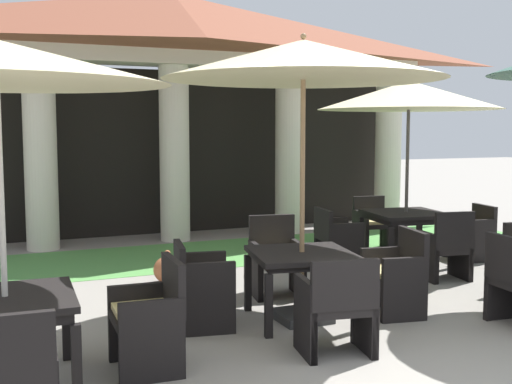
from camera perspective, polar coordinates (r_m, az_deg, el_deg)
name	(u,v)px	position (r m, az deg, el deg)	size (l,w,h in m)	color
background_pavilion	(171,58)	(11.27, -7.54, 11.75)	(9.96, 2.51, 4.19)	beige
lawn_strip	(201,254)	(9.95, -4.95, -5.53)	(11.76, 2.17, 0.01)	#519347
patio_table_near_foreground	(302,261)	(6.47, 4.10, -6.10)	(1.15, 1.15, 0.70)	black
patio_umbrella_near_foreground	(303,62)	(6.37, 4.23, 11.47)	(2.77, 2.77, 2.85)	#2D2D2D
patio_chair_near_foreground_south	(337,308)	(5.58, 7.21, -10.18)	(0.68, 0.60, 0.86)	black
patio_chair_near_foreground_east	(396,275)	(6.88, 12.37, -7.23)	(0.60, 0.70, 0.88)	black
patio_chair_near_foreground_north	(276,260)	(7.48, 1.79, -6.05)	(0.65, 0.62, 0.91)	black
patio_chair_near_foreground_west	(201,285)	(6.30, -4.91, -8.25)	(0.62, 0.66, 0.84)	black
patio_table_mid_left	(406,218)	(9.44, 13.21, -2.30)	(1.18, 1.18, 0.74)	black
patio_umbrella_mid_left	(409,97)	(9.36, 13.45, 8.25)	(2.58, 2.58, 2.66)	#2D2D2D
patio_chair_mid_left_south	(446,249)	(8.55, 16.52, -4.88)	(0.62, 0.59, 0.90)	black
patio_chair_mid_left_north	(374,225)	(10.42, 10.44, -2.91)	(0.63, 0.61, 0.84)	black
patio_chair_mid_left_west	(336,238)	(9.03, 7.16, -4.11)	(0.60, 0.70, 0.83)	black
patio_chair_mid_left_east	(471,233)	(10.01, 18.58, -3.49)	(0.62, 0.65, 0.80)	black
patio_table_mid_right	(5,308)	(5.15, -21.40, -9.63)	(1.03, 1.03, 0.70)	black
patio_chair_mid_right_east	(150,318)	(5.29, -9.43, -11.02)	(0.54, 0.64, 0.89)	black
terracotta_urn	(168,269)	(8.16, -7.87, -6.84)	(0.35, 0.35, 0.42)	#9E5633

